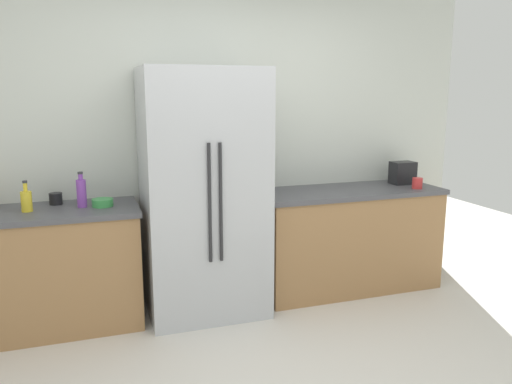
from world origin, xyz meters
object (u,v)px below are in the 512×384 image
at_px(bottle_b, 82,192).
at_px(cup_b, 56,199).
at_px(refrigerator, 204,194).
at_px(bottle_a, 26,200).
at_px(bowl_b, 103,203).
at_px(toaster, 403,173).
at_px(cup_c, 417,183).

height_order(bottle_b, cup_b, bottle_b).
distance_m(refrigerator, bottle_a, 1.26).
bearing_deg(bottle_b, cup_b, 139.52).
xyz_separation_m(refrigerator, bowl_b, (-0.75, 0.05, -0.03)).
bearing_deg(bowl_b, refrigerator, -3.69).
bearing_deg(refrigerator, bowl_b, 176.31).
height_order(refrigerator, toaster, refrigerator).
bearing_deg(cup_b, toaster, -1.77).
height_order(bottle_a, bowl_b, bottle_a).
distance_m(refrigerator, cup_b, 1.10).
xyz_separation_m(cup_b, bowl_b, (0.33, -0.18, -0.02)).
xyz_separation_m(refrigerator, toaster, (1.88, 0.13, 0.05)).
distance_m(bottle_a, cup_b, 0.26).
bearing_deg(bottle_a, refrigerator, -2.14).
xyz_separation_m(toaster, bowl_b, (-2.63, -0.09, -0.07)).
xyz_separation_m(cup_b, cup_c, (2.95, -0.33, 0.00)).
distance_m(cup_c, bowl_b, 2.62).
relative_size(refrigerator, bottle_a, 8.62).
bearing_deg(cup_b, refrigerator, -11.91).
height_order(toaster, cup_b, toaster).
bearing_deg(refrigerator, toaster, 4.09).
bearing_deg(bottle_a, bowl_b, 0.15).
xyz_separation_m(refrigerator, cup_b, (-1.07, 0.23, -0.01)).
bearing_deg(bottle_a, toaster, 1.60).
bearing_deg(refrigerator, cup_c, -3.10).
relative_size(refrigerator, cup_b, 20.06).
bearing_deg(cup_b, cup_c, -6.35).
bearing_deg(cup_b, bottle_a, -135.32).
bearing_deg(toaster, cup_c, -92.49).
bearing_deg(cup_b, bottle_b, -40.48).
bearing_deg(cup_c, bowl_b, 176.73).
height_order(toaster, bottle_b, bottle_b).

